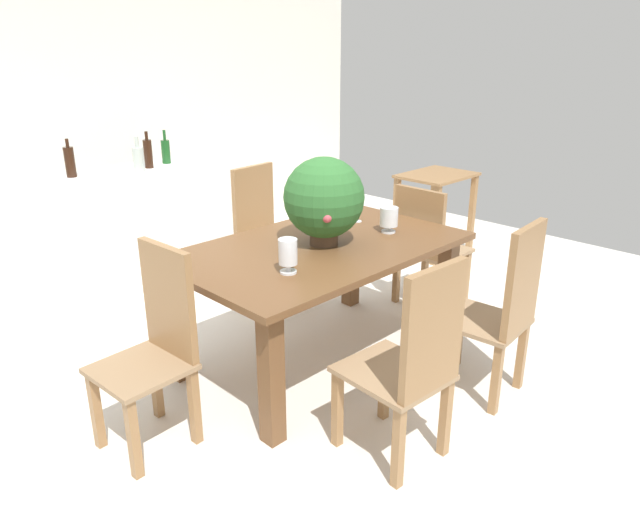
% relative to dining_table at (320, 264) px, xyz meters
% --- Properties ---
extents(ground_plane, '(7.04, 7.04, 0.00)m').
position_rel_dining_table_xyz_m(ground_plane, '(0.00, 0.28, -0.64)').
color(ground_plane, silver).
extents(back_wall, '(6.40, 0.10, 2.60)m').
position_rel_dining_table_xyz_m(back_wall, '(0.00, 2.88, 0.66)').
color(back_wall, silver).
rests_on(back_wall, ground).
extents(dining_table, '(1.75, 1.08, 0.76)m').
position_rel_dining_table_xyz_m(dining_table, '(0.00, 0.00, 0.00)').
color(dining_table, brown).
rests_on(dining_table, ground).
extents(chair_foot_end, '(0.45, 0.46, 0.94)m').
position_rel_dining_table_xyz_m(chair_foot_end, '(1.12, 0.00, -0.12)').
color(chair_foot_end, olive).
rests_on(chair_foot_end, ground).
extents(chair_near_left, '(0.44, 0.50, 1.03)m').
position_rel_dining_table_xyz_m(chair_near_left, '(-0.40, -0.99, -0.09)').
color(chair_near_left, olive).
rests_on(chair_near_left, ground).
extents(chair_near_right, '(0.45, 0.51, 1.03)m').
position_rel_dining_table_xyz_m(chair_near_right, '(0.40, -0.99, -0.09)').
color(chair_near_right, olive).
rests_on(chair_near_right, ground).
extents(chair_head_end, '(0.44, 0.43, 1.01)m').
position_rel_dining_table_xyz_m(chair_head_end, '(-1.12, 0.01, -0.10)').
color(chair_head_end, olive).
rests_on(chair_head_end, ground).
extents(chair_far_right, '(0.48, 0.50, 1.04)m').
position_rel_dining_table_xyz_m(chair_far_right, '(0.38, 0.99, -0.08)').
color(chair_far_right, olive).
rests_on(chair_far_right, ground).
extents(flower_centerpiece, '(0.48, 0.48, 0.53)m').
position_rel_dining_table_xyz_m(flower_centerpiece, '(0.03, -0.01, 0.40)').
color(flower_centerpiece, '#4C3828').
rests_on(flower_centerpiece, dining_table).
extents(crystal_vase_left, '(0.10, 0.10, 0.18)m').
position_rel_dining_table_xyz_m(crystal_vase_left, '(0.52, 0.33, 0.24)').
color(crystal_vase_left, silver).
rests_on(crystal_vase_left, dining_table).
extents(crystal_vase_center_near, '(0.10, 0.10, 0.19)m').
position_rel_dining_table_xyz_m(crystal_vase_center_near, '(-0.44, -0.20, 0.23)').
color(crystal_vase_center_near, silver).
rests_on(crystal_vase_center_near, dining_table).
extents(crystal_vase_right, '(0.12, 0.12, 0.16)m').
position_rel_dining_table_xyz_m(crystal_vase_right, '(0.49, -0.13, 0.22)').
color(crystal_vase_right, silver).
rests_on(crystal_vase_right, dining_table).
extents(wine_glass, '(0.06, 0.06, 0.15)m').
position_rel_dining_table_xyz_m(wine_glass, '(0.53, 0.17, 0.23)').
color(wine_glass, silver).
rests_on(wine_glass, dining_table).
extents(kitchen_counter, '(1.57, 0.53, 0.95)m').
position_rel_dining_table_xyz_m(kitchen_counter, '(0.05, 2.00, -0.17)').
color(kitchen_counter, white).
rests_on(kitchen_counter, ground).
extents(wine_bottle_dark, '(0.07, 0.07, 0.29)m').
position_rel_dining_table_xyz_m(wine_bottle_dark, '(0.01, 1.96, 0.43)').
color(wine_bottle_dark, black).
rests_on(wine_bottle_dark, kitchen_counter).
extents(wine_bottle_clear, '(0.07, 0.07, 0.29)m').
position_rel_dining_table_xyz_m(wine_bottle_clear, '(-0.58, 2.07, 0.43)').
color(wine_bottle_clear, black).
rests_on(wine_bottle_clear, kitchen_counter).
extents(wine_bottle_amber, '(0.08, 0.08, 0.28)m').
position_rel_dining_table_xyz_m(wine_bottle_amber, '(-0.14, 1.86, 0.41)').
color(wine_bottle_amber, '#B2BFB7').
rests_on(wine_bottle_amber, kitchen_counter).
extents(wine_bottle_tall, '(0.07, 0.07, 0.28)m').
position_rel_dining_table_xyz_m(wine_bottle_tall, '(0.21, 2.04, 0.41)').
color(wine_bottle_tall, '#194C1E').
rests_on(wine_bottle_tall, kitchen_counter).
extents(side_table, '(0.69, 0.53, 0.76)m').
position_rel_dining_table_xyz_m(side_table, '(2.23, 0.68, -0.06)').
color(side_table, olive).
rests_on(side_table, ground).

